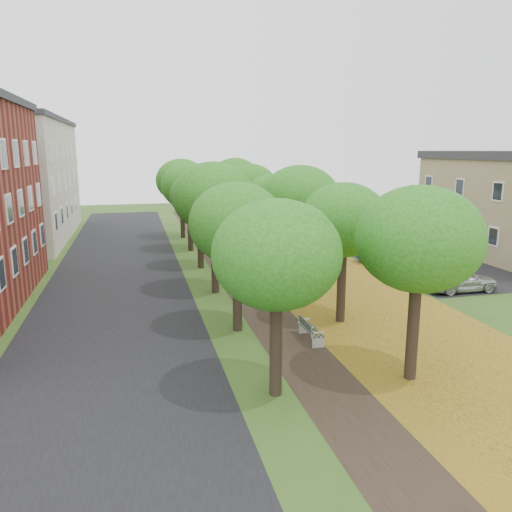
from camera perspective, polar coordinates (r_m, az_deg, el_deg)
ground at (r=17.32m, az=9.48°, el=-14.48°), size 120.00×120.00×0.00m
street_asphalt at (r=30.19m, az=-15.58°, el=-3.15°), size 8.00×70.00×0.01m
footpath at (r=30.82m, az=-1.51°, el=-2.39°), size 3.20×70.00×0.01m
leaf_verge at (r=32.22m, az=7.22°, el=-1.84°), size 7.50×70.00×0.01m
parking_lot at (r=36.91m, az=19.08°, el=-0.64°), size 9.00×16.00×0.01m
tree_row_west at (r=29.60m, az=-5.75°, el=6.35°), size 4.09×34.09×6.54m
tree_row_east at (r=30.64m, az=3.23°, el=6.58°), size 4.09×34.09×6.54m
building_cream at (r=48.43m, az=-26.77°, el=7.85°), size 10.30×20.30×10.40m
bench at (r=20.78m, az=6.18°, el=-8.41°), size 0.54×1.82×0.86m
car_silver at (r=29.75m, az=22.35°, el=-2.50°), size 3.99×1.64×1.35m
car_red at (r=32.45m, az=18.88°, el=-1.06°), size 4.27×1.72×1.38m
car_grey at (r=36.30m, az=15.02°, el=0.51°), size 4.87×2.35×1.37m
car_white at (r=37.87m, az=15.81°, el=0.93°), size 5.38×3.91×1.36m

